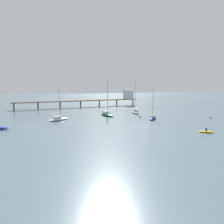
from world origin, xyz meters
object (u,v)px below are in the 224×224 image
sailboat_white (58,118)px  dinghy_yellow (206,132)px  mooring_buoy_near (140,116)px  sailboat_navy (153,117)px  pier (105,98)px  mooring_buoy_mid (210,117)px  sailboat_cream (135,111)px  sailboat_green (107,114)px  mooring_buoy_outer (136,110)px

sailboat_white → dinghy_yellow: bearing=-49.7°
sailboat_white → mooring_buoy_near: size_ratio=15.19×
sailboat_navy → mooring_buoy_near: 5.53m
pier → dinghy_yellow: size_ratio=18.06×
mooring_buoy_mid → pier: bearing=106.1°
pier → mooring_buoy_mid: 49.13m
sailboat_cream → mooring_buoy_mid: size_ratio=14.46×
sailboat_white → mooring_buoy_mid: size_ratio=10.90×
sailboat_green → mooring_buoy_near: sailboat_green is taller
mooring_buoy_near → mooring_buoy_mid: mooring_buoy_mid is taller
pier → mooring_buoy_near: 36.47m
mooring_buoy_near → mooring_buoy_mid: 20.40m
sailboat_green → pier: bearing=68.3°
sailboat_navy → mooring_buoy_mid: size_ratio=11.12×
sailboat_cream → sailboat_white: sailboat_cream is taller
sailboat_cream → sailboat_green: (-11.71, -2.29, -0.02)m
dinghy_yellow → mooring_buoy_mid: dinghy_yellow is taller
mooring_buoy_outer → mooring_buoy_mid: 27.75m
sailboat_white → dinghy_yellow: sailboat_white is taller
pier → mooring_buoy_outer: bearing=-79.0°
pier → mooring_buoy_mid: size_ratio=69.46×
sailboat_cream → sailboat_green: bearing=-169.0°
sailboat_green → mooring_buoy_near: bearing=-37.5°
mooring_buoy_outer → mooring_buoy_near: bearing=-117.0°
sailboat_green → sailboat_navy: (9.07, -11.76, -0.09)m
sailboat_white → sailboat_green: (15.65, 2.88, 0.10)m
pier → mooring_buoy_outer: pier is taller
sailboat_white → mooring_buoy_mid: 43.53m
sailboat_green → mooring_buoy_outer: bearing=28.9°
dinghy_yellow → mooring_buoy_near: 24.97m
sailboat_white → sailboat_navy: bearing=-19.8°
sailboat_cream → mooring_buoy_near: bearing=-112.0°
sailboat_navy → mooring_buoy_mid: sailboat_navy is taller
sailboat_cream → sailboat_green: sailboat_cream is taller
sailboat_cream → sailboat_white: 27.84m
sailboat_white → sailboat_navy: (24.72, -8.88, 0.01)m
mooring_buoy_outer → mooring_buoy_near: size_ratio=1.30×
sailboat_green → sailboat_navy: bearing=-52.4°
sailboat_green → dinghy_yellow: 32.39m
sailboat_green → mooring_buoy_near: (8.23, -6.31, -0.40)m
sailboat_navy → mooring_buoy_outer: bearing=71.5°
mooring_buoy_outer → sailboat_white: bearing=-159.7°
sailboat_white → mooring_buoy_outer: (31.58, 11.67, -0.21)m
mooring_buoy_outer → pier: bearing=101.0°
sailboat_cream → sailboat_navy: size_ratio=1.30×
sailboat_cream → mooring_buoy_near: 9.28m
sailboat_green → mooring_buoy_mid: (25.42, -17.29, -0.28)m
sailboat_green → mooring_buoy_outer: size_ratio=15.12×
sailboat_green → mooring_buoy_outer: (15.93, 8.79, -0.31)m
pier → mooring_buoy_near: size_ratio=96.74×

